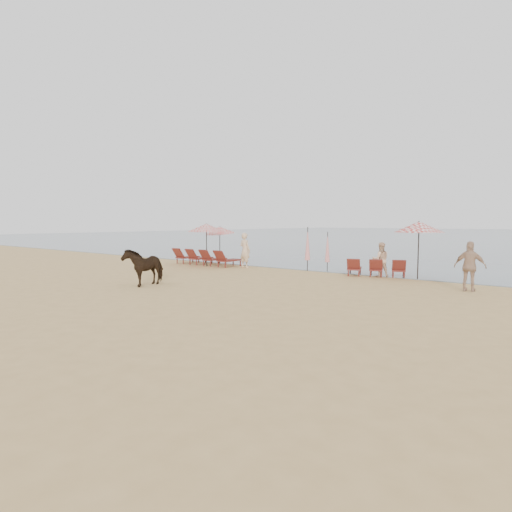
% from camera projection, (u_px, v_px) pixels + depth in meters
% --- Properties ---
extents(ground, '(120.00, 120.00, 0.00)m').
position_uv_depth(ground, '(158.00, 301.00, 13.48)').
color(ground, tan).
rests_on(ground, ground).
extents(lounger_cluster_left, '(4.00, 1.70, 0.63)m').
position_uv_depth(lounger_cluster_left, '(205.00, 257.00, 24.50)').
color(lounger_cluster_left, maroon).
rests_on(lounger_cluster_left, ground).
extents(lounger_cluster_right, '(2.90, 2.31, 0.56)m').
position_uv_depth(lounger_cluster_right, '(376.00, 268.00, 19.47)').
color(lounger_cluster_right, maroon).
rests_on(lounger_cluster_right, ground).
extents(umbrella_open_left_a, '(2.11, 2.11, 2.40)m').
position_uv_depth(umbrella_open_left_a, '(206.00, 228.00, 23.71)').
color(umbrella_open_left_a, black).
rests_on(umbrella_open_left_a, ground).
extents(umbrella_open_left_b, '(1.80, 1.83, 2.29)m').
position_uv_depth(umbrella_open_left_b, '(220.00, 230.00, 25.74)').
color(umbrella_open_left_b, black).
rests_on(umbrella_open_left_b, ground).
extents(umbrella_open_right, '(2.06, 2.06, 2.51)m').
position_uv_depth(umbrella_open_right, '(419.00, 227.00, 18.20)').
color(umbrella_open_right, black).
rests_on(umbrella_open_right, ground).
extents(umbrella_closed_left, '(0.27, 0.27, 2.23)m').
position_uv_depth(umbrella_closed_left, '(308.00, 244.00, 21.57)').
color(umbrella_closed_left, black).
rests_on(umbrella_closed_left, ground).
extents(umbrella_closed_right, '(0.24, 0.24, 1.99)m').
position_uv_depth(umbrella_closed_right, '(328.00, 247.00, 21.17)').
color(umbrella_closed_right, black).
rests_on(umbrella_closed_right, ground).
extents(cow, '(1.12, 1.86, 1.47)m').
position_uv_depth(cow, '(144.00, 266.00, 16.74)').
color(cow, black).
rests_on(cow, ground).
extents(beachgoer_left, '(0.74, 0.53, 1.89)m').
position_uv_depth(beachgoer_left, '(245.00, 250.00, 23.02)').
color(beachgoer_left, '#D6AE86').
rests_on(beachgoer_left, ground).
extents(beachgoer_right_a, '(0.96, 0.90, 1.56)m').
position_uv_depth(beachgoer_right_a, '(381.00, 260.00, 19.26)').
color(beachgoer_right_a, '#E1B28C').
rests_on(beachgoer_right_a, ground).
extents(beachgoer_right_b, '(1.07, 0.49, 1.79)m').
position_uv_depth(beachgoer_right_b, '(470.00, 266.00, 15.20)').
color(beachgoer_right_b, tan).
rests_on(beachgoer_right_b, ground).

